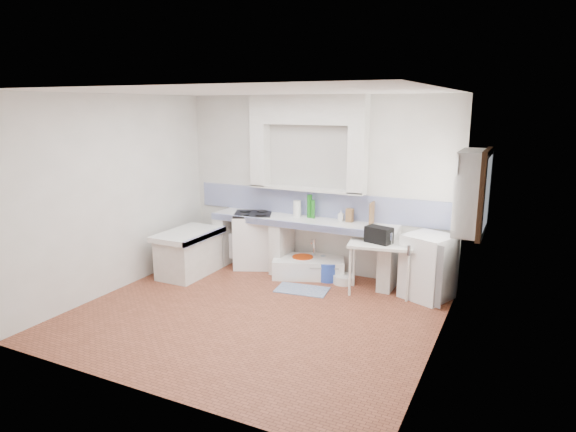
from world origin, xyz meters
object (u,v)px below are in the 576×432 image
at_px(stove, 253,241).
at_px(fridge, 428,267).
at_px(side_table, 380,269).
at_px(sink, 309,268).

height_order(stove, fridge, fridge).
bearing_deg(side_table, sink, 158.11).
height_order(sink, fridge, fridge).
xyz_separation_m(sink, side_table, (1.21, -0.25, 0.24)).
distance_m(stove, sink, 1.07).
relative_size(stove, fridge, 0.97).
height_order(sink, side_table, side_table).
xyz_separation_m(stove, side_table, (2.24, -0.29, -0.07)).
distance_m(sink, side_table, 1.26).
distance_m(sink, fridge, 1.88).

